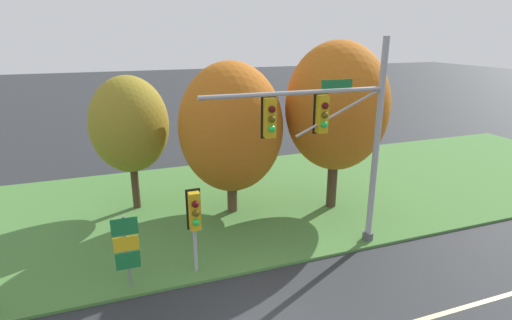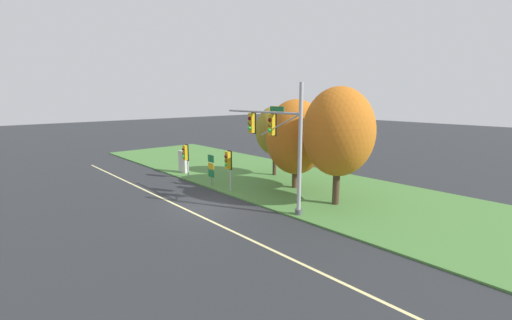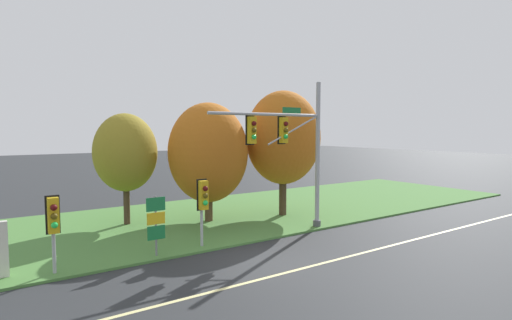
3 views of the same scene
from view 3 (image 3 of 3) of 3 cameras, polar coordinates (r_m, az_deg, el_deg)
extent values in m
plane|color=#282B2D|center=(15.67, 1.72, -14.50)|extent=(160.00, 160.00, 0.00)
cube|color=beige|center=(14.77, 4.57, -15.69)|extent=(36.00, 0.16, 0.01)
cube|color=#477A38|center=(22.60, -10.82, -8.53)|extent=(48.00, 11.50, 0.10)
cylinder|color=#9EA0A5|center=(20.55, 8.80, 0.71)|extent=(0.22, 0.22, 7.34)
cylinder|color=#4C4C51|center=(21.07, 8.68, -8.90)|extent=(0.40, 0.40, 0.30)
cylinder|color=#9EA0A5|center=(18.53, 1.75, 6.54)|extent=(6.25, 0.14, 0.14)
cylinder|color=#9EA0A5|center=(19.47, 5.47, 4.36)|extent=(3.16, 0.08, 1.47)
cube|color=gold|center=(19.06, 3.96, 4.27)|extent=(0.34, 0.28, 1.22)
cube|color=black|center=(19.19, 3.66, 4.28)|extent=(0.46, 0.04, 1.34)
sphere|color=#4C0C0C|center=(18.92, 4.30, 5.18)|extent=(0.22, 0.22, 0.22)
sphere|color=#51420C|center=(18.92, 4.29, 4.27)|extent=(0.22, 0.22, 0.22)
sphere|color=green|center=(18.93, 4.29, 3.36)|extent=(0.22, 0.22, 0.22)
cube|color=gold|center=(17.99, -0.60, 4.28)|extent=(0.34, 0.28, 1.22)
cube|color=black|center=(18.13, -0.88, 4.28)|extent=(0.46, 0.04, 1.34)
sphere|color=#4C0C0C|center=(17.85, -0.28, 5.24)|extent=(0.22, 0.22, 0.22)
sphere|color=#51420C|center=(17.85, -0.28, 4.28)|extent=(0.22, 0.22, 0.22)
sphere|color=green|center=(17.85, -0.28, 3.32)|extent=(0.22, 0.22, 0.22)
cube|color=#196B33|center=(19.33, 5.13, 7.09)|extent=(1.10, 0.04, 0.28)
cylinder|color=#9EA0A5|center=(15.63, -26.97, -9.64)|extent=(0.12, 0.12, 2.62)
cube|color=gold|center=(15.27, -26.97, -7.07)|extent=(0.34, 0.28, 1.22)
cube|color=black|center=(15.43, -27.05, -6.96)|extent=(0.46, 0.04, 1.34)
sphere|color=#4C0C0C|center=(15.04, -26.92, -6.07)|extent=(0.22, 0.22, 0.22)
sphere|color=#51420C|center=(15.10, -26.88, -7.19)|extent=(0.22, 0.22, 0.22)
sphere|color=green|center=(15.16, -26.85, -8.31)|extent=(0.22, 0.22, 0.22)
cylinder|color=#9EA0A5|center=(17.27, -7.79, -7.62)|extent=(0.12, 0.12, 2.78)
cube|color=gold|center=(16.94, -7.52, -5.00)|extent=(0.34, 0.28, 1.22)
cube|color=black|center=(17.08, -7.76, -4.93)|extent=(0.46, 0.04, 1.34)
sphere|color=#4C0C0C|center=(16.73, -7.25, -4.07)|extent=(0.22, 0.22, 0.22)
sphere|color=#51420C|center=(16.78, -7.24, -5.09)|extent=(0.22, 0.22, 0.22)
sphere|color=green|center=(16.83, -7.23, -6.09)|extent=(0.22, 0.22, 0.22)
cylinder|color=slate|center=(16.35, -14.11, -9.12)|extent=(0.08, 0.08, 2.37)
cube|color=#197238|center=(16.15, -14.13, -6.14)|extent=(0.77, 0.03, 0.54)
cube|color=gold|center=(16.26, -14.09, -8.10)|extent=(0.73, 0.03, 0.47)
cube|color=#197238|center=(16.39, -14.06, -10.04)|extent=(0.72, 0.03, 0.55)
cylinder|color=#423021|center=(22.10, -18.01, -5.02)|extent=(0.33, 0.33, 2.88)
ellipsoid|color=olive|center=(21.85, -18.16, 1.04)|extent=(3.26, 3.26, 4.07)
cylinder|color=#4C3823|center=(21.93, -6.79, -5.35)|extent=(0.43, 0.43, 2.55)
ellipsoid|color=#B76019|center=(21.65, -6.84, 1.06)|extent=(4.30, 4.30, 5.37)
cylinder|color=#423021|center=(23.33, 3.85, -3.79)|extent=(0.43, 0.43, 3.32)
ellipsoid|color=#B76019|center=(23.10, 3.88, 3.21)|extent=(4.31, 4.31, 5.39)
cube|color=#4C4C51|center=(16.42, -32.28, -13.74)|extent=(0.10, 0.20, 0.10)
camera|label=1|loc=(7.10, 21.77, 24.45)|focal=28.00mm
camera|label=2|loc=(26.28, 54.20, 6.14)|focal=24.00mm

